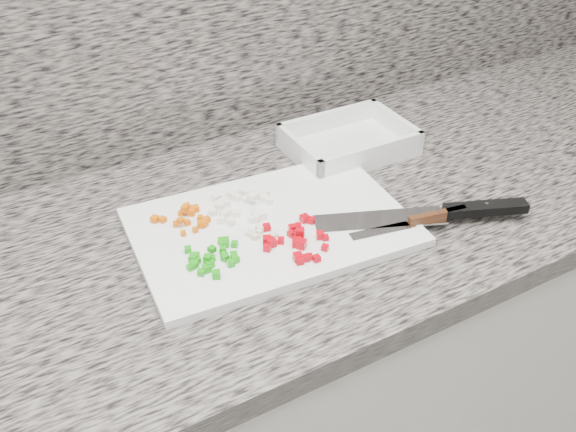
% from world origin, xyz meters
% --- Properties ---
extents(cabinet, '(3.92, 0.62, 0.86)m').
position_xyz_m(cabinet, '(0.00, 1.44, 0.43)').
color(cabinet, silver).
rests_on(cabinet, ground).
extents(countertop, '(3.96, 0.64, 0.04)m').
position_xyz_m(countertop, '(0.00, 1.44, 0.88)').
color(countertop, slate).
rests_on(countertop, cabinet).
extents(backsplash, '(3.92, 0.02, 0.60)m').
position_xyz_m(backsplash, '(0.00, 1.74, 1.20)').
color(backsplash, slate).
rests_on(backsplash, countertop).
extents(cutting_board, '(0.46, 0.33, 0.01)m').
position_xyz_m(cutting_board, '(0.12, 1.41, 0.91)').
color(cutting_board, white).
rests_on(cutting_board, countertop).
extents(carrot_pile, '(0.09, 0.08, 0.02)m').
position_xyz_m(carrot_pile, '(0.00, 1.48, 0.92)').
color(carrot_pile, '#D75C04').
rests_on(carrot_pile, cutting_board).
extents(onion_pile, '(0.11, 0.10, 0.02)m').
position_xyz_m(onion_pile, '(0.09, 1.47, 0.92)').
color(onion_pile, white).
rests_on(onion_pile, cutting_board).
extents(green_pepper_pile, '(0.09, 0.09, 0.02)m').
position_xyz_m(green_pepper_pile, '(-0.00, 1.37, 0.92)').
color(green_pepper_pile, '#179C0E').
rests_on(green_pepper_pile, cutting_board).
extents(red_pepper_pile, '(0.11, 0.12, 0.02)m').
position_xyz_m(red_pepper_pile, '(0.13, 1.34, 0.92)').
color(red_pepper_pile, '#BC020F').
rests_on(red_pepper_pile, cutting_board).
extents(garlic_pile, '(0.05, 0.04, 0.01)m').
position_xyz_m(garlic_pile, '(0.09, 1.39, 0.92)').
color(garlic_pile, beige).
rests_on(garlic_pile, cutting_board).
extents(chef_knife, '(0.35, 0.17, 0.02)m').
position_xyz_m(chef_knife, '(0.39, 1.28, 0.92)').
color(chef_knife, silver).
rests_on(chef_knife, cutting_board).
extents(paring_knife, '(0.20, 0.05, 0.02)m').
position_xyz_m(paring_knife, '(0.33, 1.28, 0.92)').
color(paring_knife, silver).
rests_on(paring_knife, cutting_board).
extents(tray, '(0.24, 0.17, 0.05)m').
position_xyz_m(tray, '(0.38, 1.56, 0.92)').
color(tray, white).
rests_on(tray, countertop).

